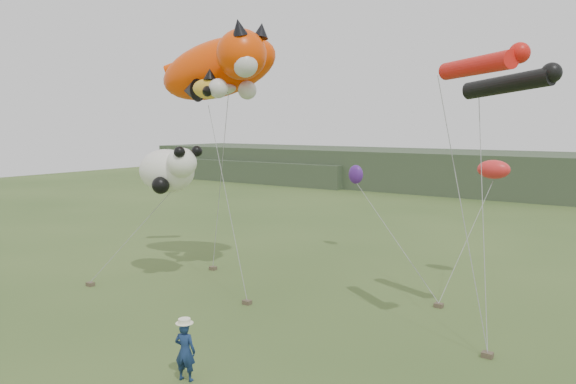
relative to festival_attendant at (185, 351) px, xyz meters
The scene contains 9 objects.
ground 2.12m from the festival_attendant, 110.74° to the left, with size 120.00×120.00×0.00m, color #385123.
headland 46.70m from the festival_attendant, 94.68° to the left, with size 90.00×13.00×4.00m.
festival_attendant is the anchor object (origin of this frame).
sandbag_anchors 7.21m from the festival_attendant, 105.85° to the left, with size 16.10×5.93×0.16m.
cat_kite 13.49m from the festival_attendant, 125.32° to the left, with size 7.27×4.31×3.75m.
fish_kite 11.91m from the festival_attendant, 130.00° to the left, with size 2.54×1.69×1.30m.
tube_kites 12.12m from the festival_attendant, 52.28° to the left, with size 3.36×3.97×1.35m.
panda_kite 10.55m from the festival_attendant, 138.66° to the left, with size 3.26×2.11×2.03m.
misc_kites 15.13m from the festival_attendant, 84.00° to the left, with size 8.63×2.78×1.64m.
Camera 1 is at (11.04, -11.95, 6.77)m, focal length 35.00 mm.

